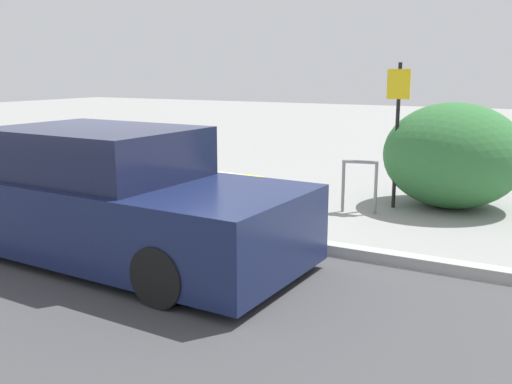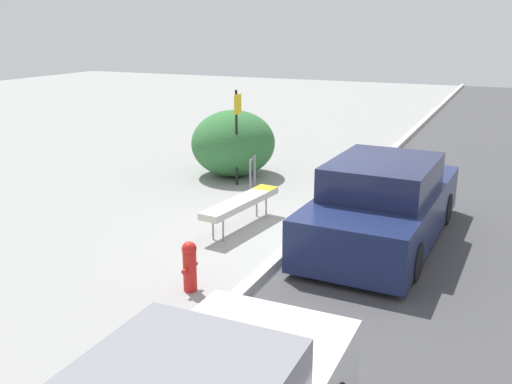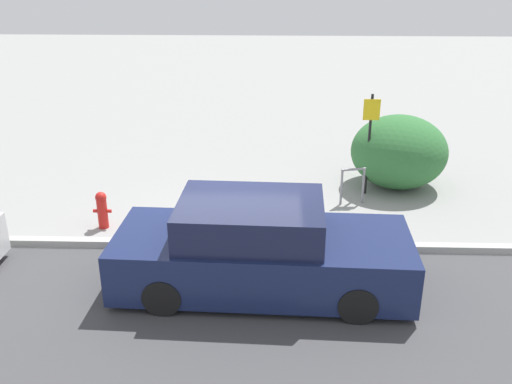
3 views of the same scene
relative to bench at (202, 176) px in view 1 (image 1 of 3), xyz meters
name	(u,v)px [view 1 (image 1 of 3)]	position (x,y,z in m)	size (l,w,h in m)	color
ground_plane	(149,224)	(-0.07, -1.27, -0.51)	(60.00, 60.00, 0.00)	gray
curb	(149,220)	(-0.07, -1.27, -0.44)	(60.00, 0.20, 0.13)	#A8A8A3
bench	(202,176)	(0.00, 0.00, 0.00)	(2.24, 0.65, 0.59)	#99999E
bike_rack	(360,181)	(2.36, 0.85, -0.01)	(0.55, 0.17, 0.83)	gray
sign_post	(397,122)	(2.75, 1.44, 0.88)	(0.36, 0.08, 2.30)	black
fire_hydrant	(57,173)	(-2.74, -0.50, -0.10)	(0.36, 0.22, 0.77)	red
shrub_hedge	(453,155)	(3.54, 1.94, 0.34)	(2.21, 2.13, 1.69)	#337038
parked_car_near	(108,200)	(0.44, -2.61, 0.18)	(4.78, 2.05, 1.53)	black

